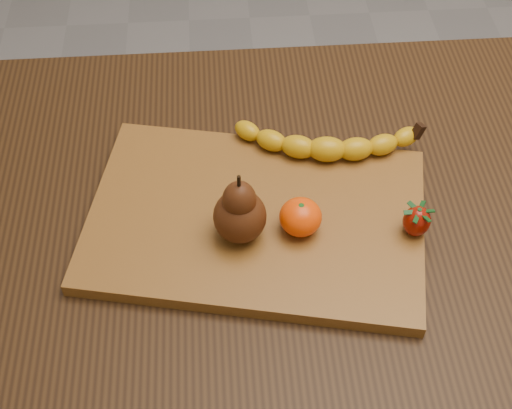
{
  "coord_description": "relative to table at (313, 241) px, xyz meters",
  "views": [
    {
      "loc": [
        -0.13,
        -0.65,
        1.52
      ],
      "look_at": [
        -0.09,
        -0.04,
        0.8
      ],
      "focal_mm": 50.0,
      "sensor_mm": 36.0,
      "label": 1
    }
  ],
  "objects": [
    {
      "name": "strawberry",
      "position": [
        0.12,
        -0.08,
        0.14
      ],
      "size": [
        0.04,
        0.04,
        0.05
      ],
      "primitive_type": null,
      "rotation": [
        0.0,
        0.0,
        0.01
      ],
      "color": "#830F03",
      "rests_on": "cutting_board"
    },
    {
      "name": "banana",
      "position": [
        0.02,
        0.06,
        0.14
      ],
      "size": [
        0.24,
        0.09,
        0.04
      ],
      "primitive_type": null,
      "rotation": [
        0.0,
        0.0,
        -0.13
      ],
      "color": "#CC9A09",
      "rests_on": "cutting_board"
    },
    {
      "name": "pear",
      "position": [
        -0.11,
        -0.07,
        0.17
      ],
      "size": [
        0.08,
        0.08,
        0.11
      ],
      "primitive_type": null,
      "rotation": [
        0.0,
        0.0,
        -0.25
      ],
      "color": "#431E0A",
      "rests_on": "cutting_board"
    },
    {
      "name": "table",
      "position": [
        0.0,
        0.0,
        0.0
      ],
      "size": [
        1.0,
        0.7,
        0.76
      ],
      "color": "black",
      "rests_on": "ground"
    },
    {
      "name": "mandarin",
      "position": [
        -0.03,
        -0.07,
        0.14
      ],
      "size": [
        0.07,
        0.07,
        0.05
      ],
      "primitive_type": "ellipsoid",
      "rotation": [
        0.0,
        0.0,
        -0.29
      ],
      "color": "#F74202",
      "rests_on": "cutting_board"
    },
    {
      "name": "cutting_board",
      "position": [
        -0.09,
        -0.04,
        0.11
      ],
      "size": [
        0.5,
        0.39,
        0.02
      ],
      "primitive_type": "cube",
      "rotation": [
        0.0,
        0.0,
        -0.21
      ],
      "color": "brown",
      "rests_on": "table"
    }
  ]
}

